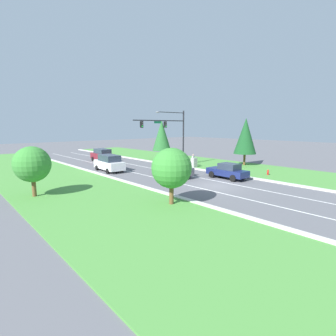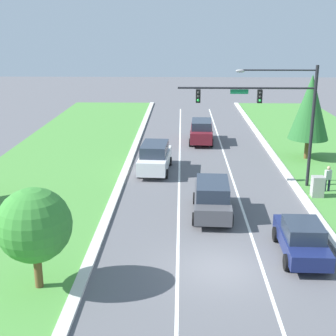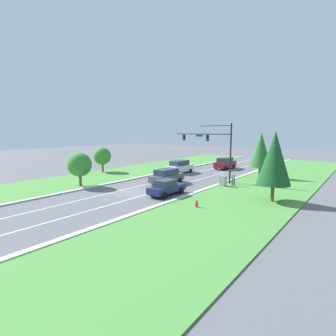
{
  "view_description": "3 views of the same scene",
  "coord_description": "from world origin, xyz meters",
  "px_view_note": "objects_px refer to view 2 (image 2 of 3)",
  "views": [
    {
      "loc": [
        -19.42,
        -15.26,
        5.64
      ],
      "look_at": [
        -2.55,
        3.89,
        1.51
      ],
      "focal_mm": 28.0,
      "sensor_mm": 36.0,
      "label": 1
    },
    {
      "loc": [
        -1.7,
        -17.85,
        9.83
      ],
      "look_at": [
        -2.43,
        7.79,
        2.1
      ],
      "focal_mm": 50.0,
      "sensor_mm": 36.0,
      "label": 2
    },
    {
      "loc": [
        20.3,
        -19.91,
        6.76
      ],
      "look_at": [
        -1.38,
        8.06,
        1.69
      ],
      "focal_mm": 28.0,
      "sensor_mm": 36.0,
      "label": 3
    }
  ],
  "objects_px": {
    "oak_near_left_tree": "(34,225)",
    "conifer_far_right_tree": "(310,107)",
    "navy_sedan": "(301,238)",
    "pedestrian": "(328,178)",
    "graphite_suv": "(212,198)",
    "utility_cabinet": "(317,187)",
    "burgundy_suv": "(201,131)",
    "white_suv": "(155,157)",
    "traffic_signal_mast": "(274,107)"
  },
  "relations": [
    {
      "from": "oak_near_left_tree",
      "to": "conifer_far_right_tree",
      "type": "bearing_deg",
      "value": 51.61
    },
    {
      "from": "navy_sedan",
      "to": "pedestrian",
      "type": "xyz_separation_m",
      "value": [
        3.69,
        8.54,
        0.09
      ]
    },
    {
      "from": "graphite_suv",
      "to": "utility_cabinet",
      "type": "distance_m",
      "value": 7.07
    },
    {
      "from": "burgundy_suv",
      "to": "conifer_far_right_tree",
      "type": "bearing_deg",
      "value": -31.2
    },
    {
      "from": "graphite_suv",
      "to": "burgundy_suv",
      "type": "bearing_deg",
      "value": 91.97
    },
    {
      "from": "utility_cabinet",
      "to": "pedestrian",
      "type": "distance_m",
      "value": 1.36
    },
    {
      "from": "burgundy_suv",
      "to": "graphite_suv",
      "type": "xyz_separation_m",
      "value": [
        -0.08,
        -16.76,
        -0.05
      ]
    },
    {
      "from": "white_suv",
      "to": "conifer_far_right_tree",
      "type": "xyz_separation_m",
      "value": [
        11.55,
        3.53,
        3.02
      ]
    },
    {
      "from": "graphite_suv",
      "to": "conifer_far_right_tree",
      "type": "bearing_deg",
      "value": 57.33
    },
    {
      "from": "navy_sedan",
      "to": "conifer_far_right_tree",
      "type": "xyz_separation_m",
      "value": [
        4.33,
        16.17,
        3.22
      ]
    },
    {
      "from": "graphite_suv",
      "to": "pedestrian",
      "type": "distance_m",
      "value": 8.29
    },
    {
      "from": "navy_sedan",
      "to": "pedestrian",
      "type": "bearing_deg",
      "value": 68.01
    },
    {
      "from": "graphite_suv",
      "to": "conifer_far_right_tree",
      "type": "height_order",
      "value": "conifer_far_right_tree"
    },
    {
      "from": "pedestrian",
      "to": "oak_near_left_tree",
      "type": "relative_size",
      "value": 0.41
    },
    {
      "from": "oak_near_left_tree",
      "to": "pedestrian",
      "type": "bearing_deg",
      "value": 38.46
    },
    {
      "from": "burgundy_suv",
      "to": "white_suv",
      "type": "relative_size",
      "value": 0.99
    },
    {
      "from": "white_suv",
      "to": "oak_near_left_tree",
      "type": "distance_m",
      "value": 16.19
    },
    {
      "from": "navy_sedan",
      "to": "oak_near_left_tree",
      "type": "distance_m",
      "value": 11.46
    },
    {
      "from": "oak_near_left_tree",
      "to": "conifer_far_right_tree",
      "type": "height_order",
      "value": "conifer_far_right_tree"
    },
    {
      "from": "pedestrian",
      "to": "oak_near_left_tree",
      "type": "xyz_separation_m",
      "value": [
        -14.58,
        -11.58,
        1.74
      ]
    },
    {
      "from": "utility_cabinet",
      "to": "traffic_signal_mast",
      "type": "bearing_deg",
      "value": 141.31
    },
    {
      "from": "navy_sedan",
      "to": "utility_cabinet",
      "type": "xyz_separation_m",
      "value": [
        2.81,
        7.55,
        -0.18
      ]
    },
    {
      "from": "burgundy_suv",
      "to": "white_suv",
      "type": "bearing_deg",
      "value": -109.8
    },
    {
      "from": "pedestrian",
      "to": "oak_near_left_tree",
      "type": "distance_m",
      "value": 18.7
    },
    {
      "from": "burgundy_suv",
      "to": "white_suv",
      "type": "xyz_separation_m",
      "value": [
        -3.64,
        -8.83,
        0.0
      ]
    },
    {
      "from": "conifer_far_right_tree",
      "to": "oak_near_left_tree",
      "type": "bearing_deg",
      "value": -128.39
    },
    {
      "from": "burgundy_suv",
      "to": "utility_cabinet",
      "type": "height_order",
      "value": "burgundy_suv"
    },
    {
      "from": "graphite_suv",
      "to": "traffic_signal_mast",
      "type": "bearing_deg",
      "value": 53.2
    },
    {
      "from": "white_suv",
      "to": "conifer_far_right_tree",
      "type": "relative_size",
      "value": 0.79
    },
    {
      "from": "pedestrian",
      "to": "utility_cabinet",
      "type": "bearing_deg",
      "value": 35.52
    },
    {
      "from": "traffic_signal_mast",
      "to": "utility_cabinet",
      "type": "bearing_deg",
      "value": -38.69
    },
    {
      "from": "traffic_signal_mast",
      "to": "white_suv",
      "type": "xyz_separation_m",
      "value": [
        -7.5,
        3.07,
        -4.11
      ]
    },
    {
      "from": "burgundy_suv",
      "to": "pedestrian",
      "type": "relative_size",
      "value": 3.04
    },
    {
      "from": "burgundy_suv",
      "to": "navy_sedan",
      "type": "bearing_deg",
      "value": -77.91
    },
    {
      "from": "white_suv",
      "to": "traffic_signal_mast",
      "type": "bearing_deg",
      "value": -18.84
    },
    {
      "from": "navy_sedan",
      "to": "burgundy_suv",
      "type": "bearing_deg",
      "value": 100.84
    },
    {
      "from": "white_suv",
      "to": "utility_cabinet",
      "type": "relative_size",
      "value": 3.87
    },
    {
      "from": "navy_sedan",
      "to": "oak_near_left_tree",
      "type": "height_order",
      "value": "oak_near_left_tree"
    },
    {
      "from": "oak_near_left_tree",
      "to": "conifer_far_right_tree",
      "type": "relative_size",
      "value": 0.63
    },
    {
      "from": "pedestrian",
      "to": "conifer_far_right_tree",
      "type": "bearing_deg",
      "value": -107.79
    },
    {
      "from": "oak_near_left_tree",
      "to": "traffic_signal_mast",
      "type": "bearing_deg",
      "value": 48.47
    },
    {
      "from": "pedestrian",
      "to": "white_suv",
      "type": "bearing_deg",
      "value": -33.58
    },
    {
      "from": "traffic_signal_mast",
      "to": "pedestrian",
      "type": "bearing_deg",
      "value": -16.82
    },
    {
      "from": "navy_sedan",
      "to": "conifer_far_right_tree",
      "type": "bearing_deg",
      "value": 76.37
    },
    {
      "from": "burgundy_suv",
      "to": "utility_cabinet",
      "type": "bearing_deg",
      "value": -62.72
    },
    {
      "from": "burgundy_suv",
      "to": "oak_near_left_tree",
      "type": "bearing_deg",
      "value": -104.0
    },
    {
      "from": "traffic_signal_mast",
      "to": "graphite_suv",
      "type": "bearing_deg",
      "value": -129.03
    },
    {
      "from": "pedestrian",
      "to": "oak_near_left_tree",
      "type": "height_order",
      "value": "oak_near_left_tree"
    },
    {
      "from": "conifer_far_right_tree",
      "to": "utility_cabinet",
      "type": "bearing_deg",
      "value": -100.0
    },
    {
      "from": "burgundy_suv",
      "to": "oak_near_left_tree",
      "type": "height_order",
      "value": "oak_near_left_tree"
    }
  ]
}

